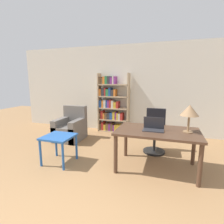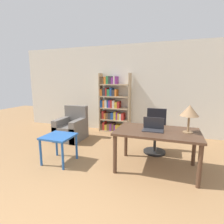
{
  "view_description": "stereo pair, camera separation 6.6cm",
  "coord_description": "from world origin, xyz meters",
  "px_view_note": "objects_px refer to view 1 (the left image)",
  "views": [
    {
      "loc": [
        1.03,
        -0.85,
        1.63
      ],
      "look_at": [
        -0.06,
        2.49,
        0.99
      ],
      "focal_mm": 28.0,
      "sensor_mm": 36.0,
      "label": 1
    },
    {
      "loc": [
        1.09,
        -0.83,
        1.63
      ],
      "look_at": [
        -0.06,
        2.49,
        0.99
      ],
      "focal_mm": 28.0,
      "sensor_mm": 36.0,
      "label": 2
    }
  ],
  "objects_px": {
    "table_lamp": "(190,111)",
    "desk": "(157,136)",
    "side_table_blue": "(59,140)",
    "laptop": "(153,127)",
    "office_chair": "(155,132)",
    "armchair": "(71,129)",
    "bookshelf": "(111,107)"
  },
  "relations": [
    {
      "from": "bookshelf",
      "to": "laptop",
      "type": "bearing_deg",
      "value": -54.45
    },
    {
      "from": "laptop",
      "to": "side_table_blue",
      "type": "bearing_deg",
      "value": -169.52
    },
    {
      "from": "table_lamp",
      "to": "side_table_blue",
      "type": "bearing_deg",
      "value": -170.55
    },
    {
      "from": "desk",
      "to": "laptop",
      "type": "bearing_deg",
      "value": -169.04
    },
    {
      "from": "table_lamp",
      "to": "office_chair",
      "type": "bearing_deg",
      "value": 128.06
    },
    {
      "from": "laptop",
      "to": "armchair",
      "type": "height_order",
      "value": "laptop"
    },
    {
      "from": "laptop",
      "to": "armchair",
      "type": "xyz_separation_m",
      "value": [
        -2.31,
        0.98,
        -0.49
      ]
    },
    {
      "from": "bookshelf",
      "to": "table_lamp",
      "type": "bearing_deg",
      "value": -44.21
    },
    {
      "from": "armchair",
      "to": "bookshelf",
      "type": "relative_size",
      "value": 0.49
    },
    {
      "from": "armchair",
      "to": "table_lamp",
      "type": "bearing_deg",
      "value": -17.57
    },
    {
      "from": "desk",
      "to": "laptop",
      "type": "distance_m",
      "value": 0.17
    },
    {
      "from": "desk",
      "to": "bookshelf",
      "type": "xyz_separation_m",
      "value": [
        -1.55,
        2.05,
        0.17
      ]
    },
    {
      "from": "table_lamp",
      "to": "desk",
      "type": "bearing_deg",
      "value": -174.44
    },
    {
      "from": "office_chair",
      "to": "armchair",
      "type": "xyz_separation_m",
      "value": [
        -2.29,
        0.14,
        -0.16
      ]
    },
    {
      "from": "desk",
      "to": "laptop",
      "type": "xyz_separation_m",
      "value": [
        -0.07,
        -0.01,
        0.15
      ]
    },
    {
      "from": "armchair",
      "to": "laptop",
      "type": "bearing_deg",
      "value": -22.97
    },
    {
      "from": "laptop",
      "to": "side_table_blue",
      "type": "relative_size",
      "value": 0.65
    },
    {
      "from": "table_lamp",
      "to": "side_table_blue",
      "type": "height_order",
      "value": "table_lamp"
    },
    {
      "from": "office_chair",
      "to": "bookshelf",
      "type": "relative_size",
      "value": 0.54
    },
    {
      "from": "table_lamp",
      "to": "side_table_blue",
      "type": "distance_m",
      "value": 2.48
    },
    {
      "from": "laptop",
      "to": "bookshelf",
      "type": "xyz_separation_m",
      "value": [
        -1.48,
        2.07,
        0.02
      ]
    },
    {
      "from": "side_table_blue",
      "to": "armchair",
      "type": "distance_m",
      "value": 1.42
    },
    {
      "from": "desk",
      "to": "side_table_blue",
      "type": "bearing_deg",
      "value": -169.5
    },
    {
      "from": "armchair",
      "to": "desk",
      "type": "bearing_deg",
      "value": -22.05
    },
    {
      "from": "desk",
      "to": "table_lamp",
      "type": "distance_m",
      "value": 0.7
    },
    {
      "from": "office_chair",
      "to": "armchair",
      "type": "bearing_deg",
      "value": 176.41
    },
    {
      "from": "office_chair",
      "to": "bookshelf",
      "type": "distance_m",
      "value": 1.94
    },
    {
      "from": "side_table_blue",
      "to": "bookshelf",
      "type": "height_order",
      "value": "bookshelf"
    },
    {
      "from": "desk",
      "to": "bookshelf",
      "type": "distance_m",
      "value": 2.58
    },
    {
      "from": "laptop",
      "to": "armchair",
      "type": "distance_m",
      "value": 2.56
    },
    {
      "from": "desk",
      "to": "bookshelf",
      "type": "bearing_deg",
      "value": 127.05
    },
    {
      "from": "laptop",
      "to": "office_chair",
      "type": "bearing_deg",
      "value": 91.55
    }
  ]
}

